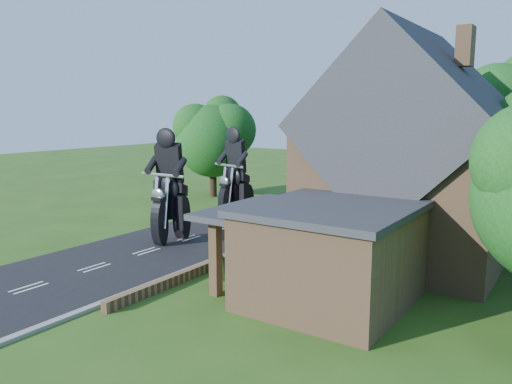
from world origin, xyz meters
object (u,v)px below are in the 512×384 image
Objects in this scene: annex at (328,252)px; motorcycle_lead at (171,226)px; garden_wall at (279,238)px; motorcycle_follow at (236,208)px; house at (410,163)px.

motorcycle_lead is at bearing 164.96° from annex.
garden_wall is 5.50m from motorcycle_lead.
motorcycle_follow is (-10.11, 8.33, -0.91)m from annex.
house is 5.50× the size of motorcycle_lead.
motorcycle_follow is (-4.55, 2.53, 0.66)m from garden_wall.
garden_wall is 11.97× the size of motorcycle_follow.
house is at bearing -159.69° from motorcycle_lead.
house is (6.19, 1.00, 4.14)m from garden_wall.
motorcycle_lead is (-10.69, -4.10, -3.48)m from house.
garden_wall is 11.81× the size of motorcycle_lead.
annex reaches higher than motorcycle_lead.
garden_wall is at bearing 167.04° from motorcycle_follow.
garden_wall is at bearing 133.84° from annex.
motorcycle_lead is (-4.49, -3.10, 0.67)m from garden_wall.
house is 11.39m from motorcycle_follow.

